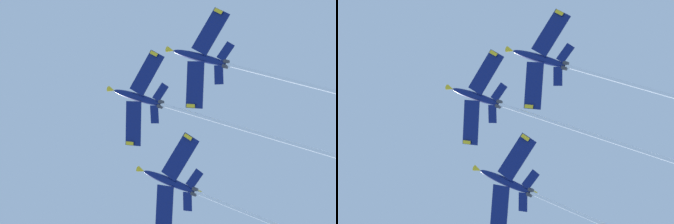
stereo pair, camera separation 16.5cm
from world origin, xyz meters
TOP-DOWN VIEW (x-y plane):
  - jet_lead at (17.34, 13.36)m, footprint 43.18×33.09m
  - jet_left_wing at (14.99, 27.65)m, footprint 44.78×33.27m
  - jet_right_wing at (2.70, 6.13)m, footprint 38.23×28.61m

SIDE VIEW (x-z plane):
  - jet_left_wing at x=14.99m, z-range 88.51..120.07m
  - jet_right_wing at x=2.70m, z-range 92.89..118.80m
  - jet_lead at x=17.34m, z-range 94.52..125.44m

